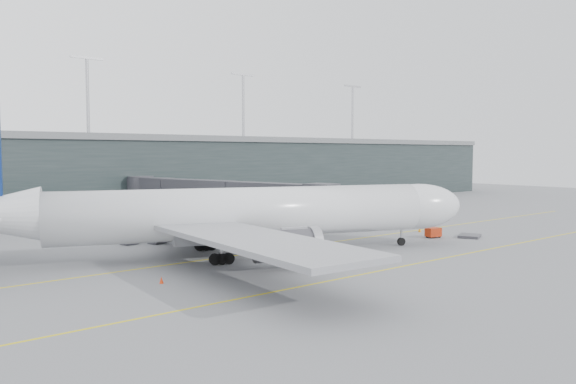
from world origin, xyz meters
TOP-DOWN VIEW (x-y plane):
  - ground at (0.00, 0.00)m, footprint 320.00×320.00m
  - taxiline_a at (0.00, -4.00)m, footprint 160.00×0.25m
  - taxiline_b at (0.00, -20.00)m, footprint 160.00×0.25m
  - taxiline_lead_main at (5.00, 20.00)m, footprint 0.25×60.00m
  - terminal at (-0.00, 58.00)m, footprint 240.00×36.00m
  - main_aircraft at (3.42, -4.35)m, footprint 58.41×53.90m
  - jet_bridge at (16.27, 26.40)m, footprint 16.01×48.09m
  - gse_cart at (31.54, -10.01)m, footprint 2.24×1.67m
  - baggage_dolly at (35.70, -13.00)m, footprint 4.21×3.87m
  - uld_a at (-3.41, 10.90)m, footprint 2.14×1.85m
  - uld_b at (-2.62, 12.18)m, footprint 2.23×1.93m
  - uld_c at (-0.31, 9.36)m, footprint 2.34×2.09m
  - cone_nose at (34.57, -5.38)m, footprint 0.48×0.48m
  - cone_wing_stbd at (7.68, -17.26)m, footprint 0.46×0.46m
  - cone_wing_port at (9.87, 11.28)m, footprint 0.51×0.51m
  - cone_tail at (-9.98, -11.20)m, footprint 0.39×0.39m

SIDE VIEW (x-z plane):
  - ground at x=0.00m, z-range 0.00..0.00m
  - taxiline_a at x=0.00m, z-range 0.00..0.02m
  - taxiline_b at x=0.00m, z-range 0.00..0.02m
  - taxiline_lead_main at x=5.00m, z-range 0.00..0.02m
  - baggage_dolly at x=35.70m, z-range 0.03..0.37m
  - cone_tail at x=-9.98m, z-range 0.00..0.63m
  - cone_wing_stbd at x=7.68m, z-range 0.00..0.72m
  - cone_nose at x=34.57m, z-range 0.00..0.76m
  - cone_wing_port at x=9.87m, z-range 0.00..0.80m
  - gse_cart at x=31.54m, z-range 0.08..1.45m
  - uld_a at x=-3.41m, z-range 0.04..1.76m
  - uld_c at x=-0.31m, z-range 0.04..1.81m
  - uld_b at x=-2.62m, z-range 0.05..1.81m
  - main_aircraft at x=3.42m, z-range -3.71..13.21m
  - jet_bridge at x=16.27m, z-range 1.85..9.30m
  - terminal at x=0.00m, z-range -6.88..22.12m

